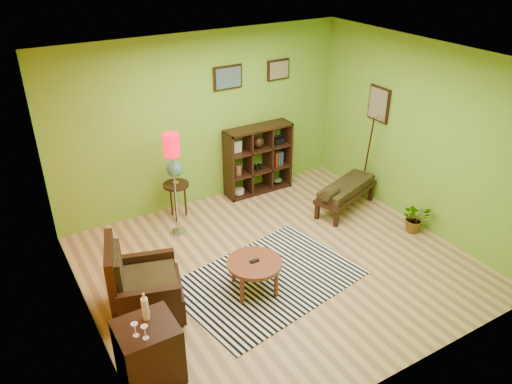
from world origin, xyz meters
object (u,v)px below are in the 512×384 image
side_cabinet (149,352)px  cube_shelf (259,159)px  coffee_table (254,265)px  globe_table (175,176)px  potted_plant (415,220)px  armchair (142,291)px  floor_lamp (172,154)px  bench (345,190)px

side_cabinet → cube_shelf: bearing=44.1°
side_cabinet → coffee_table: bearing=22.7°
globe_table → potted_plant: bearing=-36.9°
coffee_table → cube_shelf: bearing=57.7°
globe_table → coffee_table: bearing=-86.5°
coffee_table → armchair: bearing=166.2°
floor_lamp → cube_shelf: floor_lamp is taller
globe_table → cube_shelf: size_ratio=0.82×
globe_table → cube_shelf: bearing=5.0°
armchair → bench: armchair is taller
globe_table → bench: size_ratio=0.74×
coffee_table → potted_plant: 2.84m
armchair → cube_shelf: (2.83, 1.99, 0.30)m
armchair → cube_shelf: size_ratio=0.84×
armchair → side_cabinet: side_cabinet is taller
coffee_table → armchair: 1.41m
cube_shelf → potted_plant: 2.76m
cube_shelf → armchair: bearing=-144.9°
cube_shelf → bench: bearing=-57.3°
side_cabinet → cube_shelf: size_ratio=0.84×
cube_shelf → bench: 1.58m
armchair → bench: bearing=10.4°
bench → potted_plant: bench is taller
cube_shelf → potted_plant: size_ratio=2.57×
floor_lamp → armchair: bearing=-126.6°
floor_lamp → cube_shelf: size_ratio=1.35×
floor_lamp → coffee_table: bearing=-79.7°
potted_plant → cube_shelf: bearing=120.0°
coffee_table → armchair: size_ratio=0.70×
armchair → floor_lamp: bearing=53.4°
globe_table → potted_plant: globe_table is taller
globe_table → cube_shelf: 1.61m
globe_table → cube_shelf: cube_shelf is taller
floor_lamp → globe_table: 0.74m
globe_table → cube_shelf: (1.60, 0.14, -0.15)m
bench → globe_table: bearing=154.3°
armchair → side_cabinet: (-0.28, -1.02, 0.05)m
bench → potted_plant: (0.52, -1.05, -0.19)m
coffee_table → floor_lamp: bearing=100.3°
armchair → potted_plant: size_ratio=2.16×
armchair → potted_plant: (4.19, -0.38, -0.12)m
coffee_table → cube_shelf: (1.47, 2.32, 0.23)m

